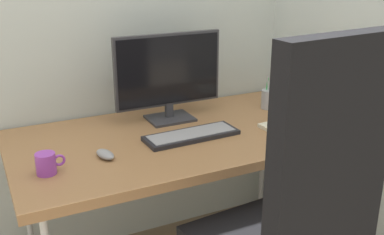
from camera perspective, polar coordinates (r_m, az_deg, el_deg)
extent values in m
cube|color=#996B42|center=(2.10, -1.12, -2.46)|extent=(1.51, 0.81, 0.04)
cylinder|color=silver|center=(2.38, 17.54, -10.54)|extent=(0.03, 0.03, 0.70)
cylinder|color=silver|center=(2.39, -19.58, -10.64)|extent=(0.03, 0.03, 0.70)
cylinder|color=silver|center=(2.81, 8.67, -4.92)|extent=(0.03, 0.03, 0.70)
cube|color=black|center=(1.41, 16.53, -6.01)|extent=(0.43, 0.11, 0.78)
cube|color=#333338|center=(2.26, -2.72, -0.09)|extent=(0.21, 0.17, 0.01)
cube|color=#333338|center=(2.25, -2.84, 1.00)|extent=(0.04, 0.02, 0.07)
cube|color=#333338|center=(2.20, -2.95, 5.88)|extent=(0.53, 0.02, 0.34)
cube|color=black|center=(2.19, -2.80, 5.80)|extent=(0.51, 0.01, 0.32)
cube|color=black|center=(2.04, -0.07, -2.20)|extent=(0.43, 0.16, 0.02)
cube|color=gray|center=(2.04, -0.07, -1.92)|extent=(0.39, 0.13, 0.00)
ellipsoid|color=gray|center=(1.87, -10.62, -4.47)|extent=(0.08, 0.11, 0.03)
cylinder|color=#9EA0A5|center=(2.44, 9.42, 2.24)|extent=(0.08, 0.08, 0.10)
cylinder|color=#B2B5BA|center=(2.42, 9.36, 3.73)|extent=(0.03, 0.01, 0.13)
cylinder|color=#B2B5BA|center=(2.43, 9.67, 3.77)|extent=(0.03, 0.01, 0.13)
torus|color=#3FAD59|center=(2.44, 9.44, 2.46)|extent=(0.03, 0.03, 0.01)
cylinder|color=#3FAD59|center=(2.43, 9.14, 3.35)|extent=(0.01, 0.02, 0.13)
cylinder|color=purple|center=(2.44, 9.78, 3.31)|extent=(0.02, 0.01, 0.13)
cube|color=beige|center=(2.15, 10.81, -1.37)|extent=(0.14, 0.19, 0.02)
cylinder|color=purple|center=(1.78, -17.53, -5.44)|extent=(0.07, 0.07, 0.08)
torus|color=purple|center=(1.79, -16.00, -5.07)|extent=(0.05, 0.01, 0.05)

